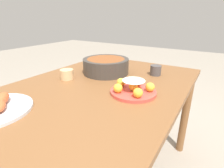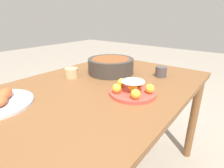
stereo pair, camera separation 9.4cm
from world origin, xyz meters
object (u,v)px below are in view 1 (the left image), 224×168
(serving_bowl, at_px, (106,65))
(cup_near, at_px, (156,70))
(dining_table, at_px, (93,103))
(cup_far, at_px, (67,74))
(sauce_bowl, at_px, (115,61))
(cake_plate, at_px, (133,88))

(serving_bowl, height_order, cup_near, serving_bowl)
(dining_table, relative_size, cup_far, 17.41)
(dining_table, bearing_deg, sauce_bowl, 18.79)
(dining_table, height_order, cup_near, cup_near)
(serving_bowl, xyz_separation_m, cup_near, (0.14, -0.31, -0.02))
(dining_table, bearing_deg, serving_bowl, 18.81)
(serving_bowl, xyz_separation_m, sauce_bowl, (0.30, 0.10, -0.04))
(serving_bowl, relative_size, sauce_bowl, 3.34)
(dining_table, height_order, sauce_bowl, sauce_bowl)
(dining_table, height_order, cake_plate, cake_plate)
(sauce_bowl, xyz_separation_m, cup_near, (-0.15, -0.42, 0.02))
(cup_near, bearing_deg, cake_plate, -179.45)
(cup_far, bearing_deg, dining_table, -100.39)
(cup_far, bearing_deg, serving_bowl, -30.62)
(cup_near, bearing_deg, serving_bowl, 114.43)
(cake_plate, relative_size, cup_far, 2.87)
(cup_near, bearing_deg, dining_table, 152.84)
(cake_plate, height_order, serving_bowl, serving_bowl)
(cake_plate, xyz_separation_m, cup_far, (-0.02, 0.46, 0.00))
(sauce_bowl, bearing_deg, cup_near, -110.24)
(serving_bowl, xyz_separation_m, cup_far, (-0.24, 0.14, -0.02))
(cake_plate, bearing_deg, dining_table, 106.32)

